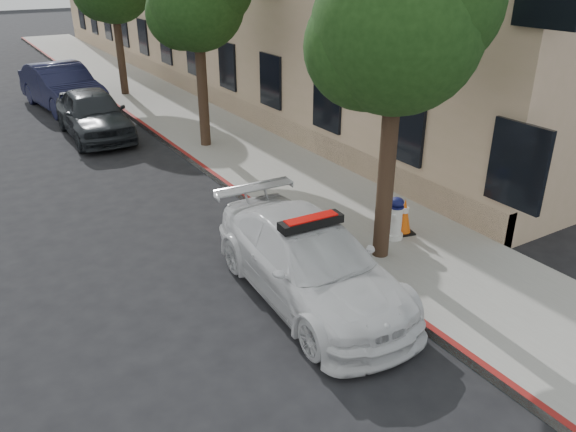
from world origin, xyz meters
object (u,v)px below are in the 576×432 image
(parked_car_mid, at_px, (93,114))
(fire_hydrant, at_px, (396,219))
(parked_car_far, at_px, (62,87))
(traffic_cone, at_px, (404,216))
(police_car, at_px, (310,261))

(parked_car_mid, distance_m, fire_hydrant, 11.13)
(parked_car_far, height_order, fire_hydrant, parked_car_far)
(parked_car_far, height_order, traffic_cone, parked_car_far)
(police_car, height_order, parked_car_mid, parked_car_mid)
(fire_hydrant, relative_size, traffic_cone, 1.17)
(parked_car_far, bearing_deg, parked_car_mid, -96.73)
(parked_car_far, bearing_deg, fire_hydrant, -85.24)
(police_car, distance_m, parked_car_far, 15.64)
(parked_car_far, bearing_deg, traffic_cone, -84.02)
(police_car, height_order, parked_car_far, parked_car_far)
(police_car, xyz_separation_m, traffic_cone, (2.79, 0.75, -0.15))
(police_car, distance_m, parked_car_mid, 11.35)
(fire_hydrant, bearing_deg, police_car, 171.03)
(parked_car_far, relative_size, fire_hydrant, 5.68)
(parked_car_mid, height_order, parked_car_far, parked_car_far)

